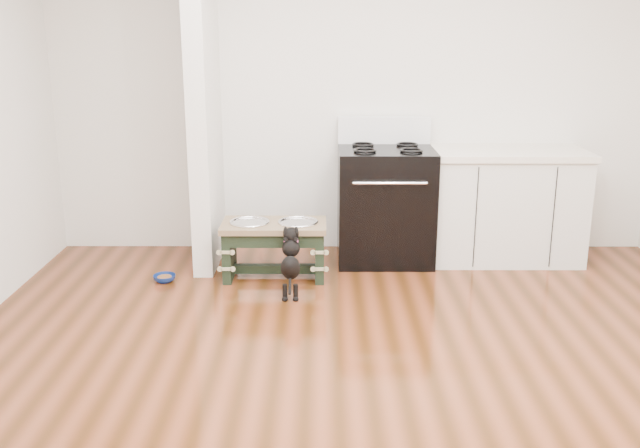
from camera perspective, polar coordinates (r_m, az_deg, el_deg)
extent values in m
plane|color=#3F200B|center=(3.94, 4.06, -12.86)|extent=(5.00, 5.00, 0.00)
plane|color=silver|center=(5.98, 2.73, 10.64)|extent=(5.00, 0.00, 5.00)
plane|color=silver|center=(1.12, 14.05, -13.36)|extent=(5.00, 0.00, 5.00)
cube|color=silver|center=(5.65, -9.28, 10.16)|extent=(0.15, 0.80, 2.70)
cube|color=black|center=(5.80, 5.23, 1.51)|extent=(0.76, 0.65, 0.92)
cube|color=black|center=(5.52, 5.49, 0.12)|extent=(0.58, 0.02, 0.50)
cylinder|color=silver|center=(5.40, 5.61, 3.27)|extent=(0.56, 0.02, 0.02)
cube|color=white|center=(5.96, 5.14, 7.49)|extent=(0.76, 0.08, 0.22)
torus|color=black|center=(5.55, 3.62, 5.89)|extent=(0.18, 0.18, 0.02)
torus|color=black|center=(5.59, 7.32, 5.85)|extent=(0.18, 0.18, 0.02)
torus|color=black|center=(5.83, 3.46, 6.36)|extent=(0.18, 0.18, 0.02)
torus|color=black|center=(5.86, 6.99, 6.32)|extent=(0.18, 0.18, 0.02)
cube|color=silver|center=(6.00, 14.57, 1.25)|extent=(1.20, 0.60, 0.86)
cube|color=silver|center=(5.91, 14.87, 5.52)|extent=(1.24, 0.64, 0.05)
cube|color=black|center=(5.86, 14.92, -2.99)|extent=(1.20, 0.06, 0.10)
cube|color=black|center=(5.49, -7.27, -2.29)|extent=(0.06, 0.38, 0.39)
cube|color=black|center=(5.44, -0.03, -2.31)|extent=(0.06, 0.38, 0.39)
cube|color=black|center=(5.24, -3.81, -1.38)|extent=(0.63, 0.03, 0.10)
cube|color=black|center=(5.49, -3.64, -3.59)|extent=(0.63, 0.06, 0.06)
cube|color=brown|center=(5.39, -3.70, -0.12)|extent=(0.79, 0.42, 0.04)
cylinder|color=silver|center=(5.40, -5.65, -0.10)|extent=(0.27, 0.27, 0.05)
cylinder|color=silver|center=(5.38, -1.75, -0.10)|extent=(0.27, 0.27, 0.05)
torus|color=silver|center=(5.40, -5.65, 0.17)|extent=(0.31, 0.31, 0.02)
torus|color=silver|center=(5.37, -1.75, 0.17)|extent=(0.31, 0.31, 0.02)
cylinder|color=black|center=(5.03, -2.83, -5.49)|extent=(0.03, 0.03, 0.12)
cylinder|color=black|center=(5.03, -1.96, -5.49)|extent=(0.03, 0.03, 0.12)
sphere|color=black|center=(5.04, -2.82, -6.02)|extent=(0.04, 0.04, 0.04)
sphere|color=black|center=(5.04, -1.96, -6.03)|extent=(0.04, 0.04, 0.04)
ellipsoid|color=black|center=(5.05, -2.38, -3.52)|extent=(0.14, 0.32, 0.28)
sphere|color=black|center=(5.11, -2.34, -1.94)|extent=(0.13, 0.13, 0.13)
sphere|color=black|center=(5.12, -2.33, -0.89)|extent=(0.11, 0.11, 0.11)
sphere|color=black|center=(5.19, -2.70, -0.65)|extent=(0.04, 0.04, 0.04)
sphere|color=black|center=(5.19, -1.89, -0.65)|extent=(0.04, 0.04, 0.04)
cylinder|color=black|center=(4.96, -2.43, -5.00)|extent=(0.02, 0.09, 0.10)
torus|color=#DD417B|center=(5.12, -2.34, -1.41)|extent=(0.11, 0.07, 0.10)
imported|color=navy|center=(5.52, -12.33, -4.27)|extent=(0.21, 0.21, 0.05)
cylinder|color=#512E17|center=(5.52, -12.34, -4.23)|extent=(0.11, 0.11, 0.02)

